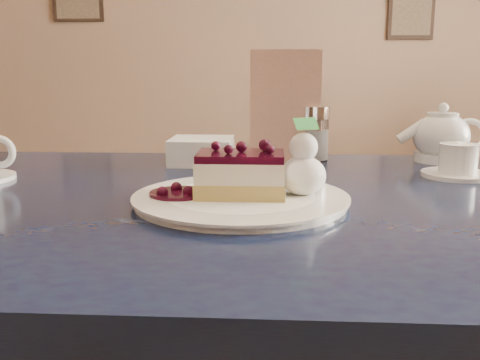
{
  "coord_description": "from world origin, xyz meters",
  "views": [
    {
      "loc": [
        0.19,
        -0.54,
        1.01
      ],
      "look_at": [
        0.18,
        0.17,
        0.87
      ],
      "focal_mm": 40.0,
      "sensor_mm": 36.0,
      "label": 1
    }
  ],
  "objects_px": {
    "dessert_plate": "(241,199)",
    "tea_set": "(444,142)",
    "main_table": "(243,246)",
    "cheesecake_slice": "(241,174)"
  },
  "relations": [
    {
      "from": "tea_set",
      "to": "cheesecake_slice",
      "type": "bearing_deg",
      "value": -140.55
    },
    {
      "from": "dessert_plate",
      "to": "tea_set",
      "type": "height_order",
      "value": "tea_set"
    },
    {
      "from": "main_table",
      "to": "cheesecake_slice",
      "type": "xyz_separation_m",
      "value": [
        -0.0,
        -0.05,
        0.13
      ]
    },
    {
      "from": "main_table",
      "to": "dessert_plate",
      "type": "xyz_separation_m",
      "value": [
        -0.0,
        -0.05,
        0.09
      ]
    },
    {
      "from": "dessert_plate",
      "to": "cheesecake_slice",
      "type": "relative_size",
      "value": 2.34
    },
    {
      "from": "dessert_plate",
      "to": "main_table",
      "type": "bearing_deg",
      "value": 87.49
    },
    {
      "from": "main_table",
      "to": "dessert_plate",
      "type": "bearing_deg",
      "value": -90.0
    },
    {
      "from": "dessert_plate",
      "to": "tea_set",
      "type": "bearing_deg",
      "value": 39.45
    },
    {
      "from": "main_table",
      "to": "tea_set",
      "type": "relative_size",
      "value": 4.53
    },
    {
      "from": "dessert_plate",
      "to": "cheesecake_slice",
      "type": "distance_m",
      "value": 0.04
    }
  ]
}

